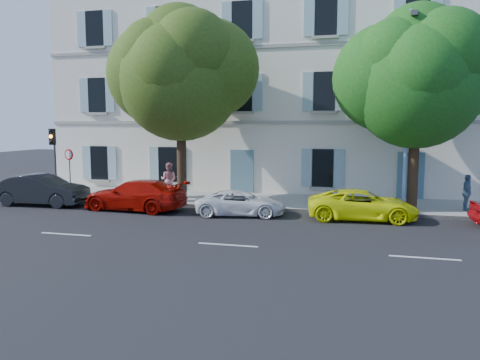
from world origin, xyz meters
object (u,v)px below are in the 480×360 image
(tree_left, at_px, (180,80))
(street_lamp, at_px, (408,103))
(car_yellow_supercar, at_px, (363,205))
(tree_right, at_px, (417,84))
(pedestrian_c, at_px, (467,193))
(car_red_coupe, at_px, (135,195))
(road_sign, at_px, (69,162))
(car_white_coupe, at_px, (241,203))
(car_dark_sedan, at_px, (42,190))
(traffic_light, at_px, (53,148))
(pedestrian_b, at_px, (169,179))
(pedestrian_a, at_px, (183,182))

(tree_left, height_order, street_lamp, tree_left)
(car_yellow_supercar, relative_size, tree_right, 0.52)
(tree_right, relative_size, pedestrian_c, 5.32)
(car_red_coupe, bearing_deg, road_sign, -108.49)
(pedestrian_c, bearing_deg, car_white_coupe, 130.25)
(car_white_coupe, bearing_deg, car_red_coupe, 81.45)
(car_dark_sedan, xyz_separation_m, car_white_coupe, (9.92, -0.03, -0.21))
(tree_right, bearing_deg, tree_left, -179.36)
(car_white_coupe, relative_size, traffic_light, 1.09)
(car_yellow_supercar, bearing_deg, road_sign, 80.04)
(car_yellow_supercar, relative_size, pedestrian_c, 2.79)
(street_lamp, bearing_deg, road_sign, 179.56)
(car_dark_sedan, relative_size, car_white_coupe, 1.18)
(street_lamp, bearing_deg, car_white_coupe, -164.84)
(car_yellow_supercar, height_order, pedestrian_b, pedestrian_b)
(car_yellow_supercar, height_order, pedestrian_c, pedestrian_c)
(car_red_coupe, height_order, traffic_light, traffic_light)
(tree_right, height_order, traffic_light, tree_right)
(car_red_coupe, height_order, tree_right, tree_right)
(pedestrian_c, bearing_deg, car_dark_sedan, 122.29)
(car_dark_sedan, distance_m, road_sign, 2.29)
(car_white_coupe, distance_m, tree_right, 9.03)
(road_sign, bearing_deg, car_dark_sedan, -97.36)
(street_lamp, distance_m, pedestrian_b, 12.21)
(car_dark_sedan, bearing_deg, tree_right, -85.16)
(car_yellow_supercar, distance_m, road_sign, 14.90)
(tree_left, distance_m, pedestrian_a, 5.16)
(car_red_coupe, relative_size, pedestrian_a, 2.97)
(car_dark_sedan, xyz_separation_m, street_lamp, (16.73, 1.82, 4.06))
(car_red_coupe, height_order, pedestrian_c, pedestrian_c)
(pedestrian_a, distance_m, pedestrian_b, 0.88)
(traffic_light, bearing_deg, road_sign, 31.09)
(car_dark_sedan, bearing_deg, tree_left, -74.81)
(car_red_coupe, height_order, pedestrian_b, pedestrian_b)
(car_red_coupe, relative_size, car_yellow_supercar, 1.08)
(car_white_coupe, distance_m, traffic_light, 10.65)
(pedestrian_a, bearing_deg, traffic_light, 1.61)
(street_lamp, bearing_deg, pedestrian_c, 17.05)
(tree_right, bearing_deg, pedestrian_c, 11.91)
(car_dark_sedan, relative_size, car_yellow_supercar, 1.02)
(pedestrian_b, height_order, pedestrian_c, pedestrian_b)
(tree_left, relative_size, pedestrian_b, 5.14)
(car_red_coupe, relative_size, street_lamp, 0.58)
(pedestrian_a, bearing_deg, car_red_coupe, 59.09)
(traffic_light, relative_size, pedestrian_a, 2.18)
(tree_right, relative_size, street_lamp, 1.03)
(car_dark_sedan, bearing_deg, pedestrian_b, -60.25)
(car_yellow_supercar, distance_m, pedestrian_b, 10.24)
(street_lamp, bearing_deg, tree_left, 178.83)
(tree_left, bearing_deg, pedestrian_b, 134.71)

